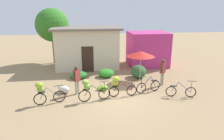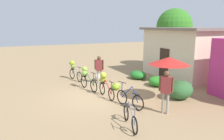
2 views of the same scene
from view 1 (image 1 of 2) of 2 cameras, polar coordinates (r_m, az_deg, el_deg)
The scene contains 17 objects.
ground_plane at distance 11.45m, azimuth 1.42°, elevation -7.85°, with size 60.00×60.00×0.00m, color #9E7F58.
building_low at distance 17.27m, azimuth -6.94°, elevation 6.35°, with size 5.48×3.52×3.32m.
shop_pink at distance 17.96m, azimuth 9.80°, elevation 5.81°, with size 3.20×2.80×2.85m, color #BE307A.
tree_behind_building at distance 18.94m, azimuth -16.31°, elevation 11.88°, with size 2.87×2.87×4.82m.
hedge_bush_front_left at distance 14.66m, azimuth -9.35°, elevation -1.36°, with size 1.21×0.99×0.53m, color #25772A.
hedge_bush_front_right at distance 14.83m, azimuth -1.66°, elevation -0.85°, with size 1.15×1.10×0.56m, color #2C8A26.
hedge_bush_mid at distance 14.76m, azimuth 7.35°, elevation -0.39°, with size 1.07×1.27×0.90m, color #326736.
market_umbrella at distance 13.72m, azimuth 8.01°, elevation 4.49°, with size 1.86×1.86×2.06m.
bicycle_leftmost at distance 11.05m, azimuth -18.43°, elevation -5.58°, with size 1.59×0.51×1.23m.
bicycle_near_pile at distance 10.92m, azimuth -6.10°, elevation -5.27°, with size 1.73×0.47×1.22m.
bicycle_center_loaded at distance 11.43m, azimuth 1.67°, elevation -4.10°, with size 1.62×0.40×1.18m.
bicycle_by_shop at distance 12.30m, azimuth 10.05°, elevation -4.50°, with size 1.56×0.48×1.03m.
bicycle_rightmost at distance 12.12m, azimuth 18.62°, elevation -5.61°, with size 1.63×0.45×0.97m.
banana_pile_on_ground at distance 12.50m, azimuth -2.65°, elevation -4.89°, with size 0.72×0.64×0.35m.
produce_sack at distance 12.35m, azimuth -13.17°, elevation -5.30°, with size 0.70×0.44×0.44m, color silver.
person_vendor at distance 13.31m, azimuth 13.92°, elevation 0.15°, with size 0.47×0.41×1.74m.
person_bystander at distance 11.79m, azimuth -9.79°, elevation -1.97°, with size 0.41×0.46×1.68m.
Camera 1 is at (-1.62, -10.28, 4.77)m, focal length 32.89 mm.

